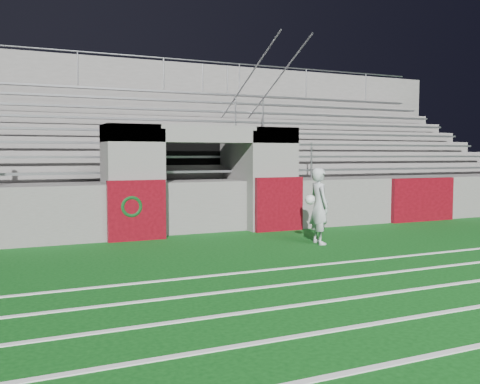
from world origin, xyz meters
name	(u,v)px	position (x,y,z in m)	size (l,w,h in m)	color
ground	(270,257)	(0.00, 0.00, 0.00)	(90.00, 90.00, 0.00)	#0B4612
stadium_structure	(154,168)	(0.00, 7.97, 1.49)	(26.00, 8.48, 5.42)	#615E5C
goalkeeper_with_ball	(319,206)	(1.64, 0.88, 0.82)	(0.66, 0.64, 1.63)	#AAB0B4
hose_coil	(131,209)	(-1.93, 2.93, 0.72)	(0.60, 0.15, 0.62)	#0D4112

